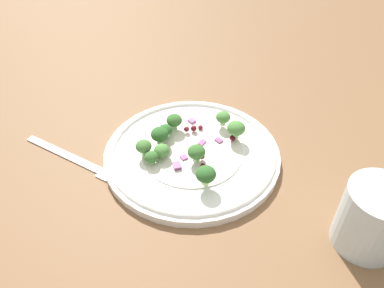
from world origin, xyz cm
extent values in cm
cube|color=brown|center=(0.00, 0.00, -1.00)|extent=(180.00, 180.00, 2.00)
cylinder|color=white|center=(-1.44, 2.86, 0.60)|extent=(26.66, 26.66, 1.20)
torus|color=white|center=(-1.44, 2.86, 1.20)|extent=(25.53, 25.53, 1.00)
cylinder|color=white|center=(-1.44, 2.86, 1.30)|extent=(15.46, 15.46, 0.20)
cylinder|color=#8EB77A|center=(-5.82, 6.66, 2.16)|extent=(0.94, 0.94, 0.94)
ellipsoid|color=#386B2D|center=(-5.82, 6.66, 3.28)|extent=(2.50, 2.50, 1.87)
cylinder|color=#9EC684|center=(-6.45, 4.50, 1.78)|extent=(0.83, 0.83, 0.83)
ellipsoid|color=#2D6028|center=(-6.45, 4.50, 2.77)|extent=(2.20, 2.20, 1.65)
cylinder|color=#9EC684|center=(-7.76, -0.55, 2.13)|extent=(0.90, 0.90, 0.90)
ellipsoid|color=#477A38|center=(-7.76, -0.55, 3.21)|extent=(2.40, 2.40, 1.80)
cylinder|color=#ADD18E|center=(1.27, 10.05, 2.25)|extent=(0.88, 0.88, 0.88)
ellipsoid|color=#4C843D|center=(1.27, 10.05, 3.30)|extent=(2.34, 2.34, 1.76)
cylinder|color=#ADD18E|center=(0.19, 0.76, 2.19)|extent=(0.97, 0.97, 0.97)
ellipsoid|color=#386B2D|center=(0.19, 0.76, 3.35)|extent=(2.58, 2.58, 1.93)
cylinder|color=#8EB77A|center=(-6.54, 2.58, 2.16)|extent=(1.02, 1.02, 1.02)
ellipsoid|color=#2D6028|center=(-6.54, 2.58, 3.39)|extent=(2.73, 2.73, 2.05)
cylinder|color=#8EB77A|center=(4.04, 7.59, 2.40)|extent=(1.04, 1.04, 1.04)
ellipsoid|color=#4C843D|center=(4.04, 7.59, 3.65)|extent=(2.78, 2.78, 2.08)
cylinder|color=#ADD18E|center=(2.75, -3.31, 2.45)|extent=(1.04, 1.04, 1.04)
ellipsoid|color=#2D6028|center=(2.75, -3.31, 3.70)|extent=(2.77, 2.77, 2.08)
cylinder|color=#9EC684|center=(-5.12, -0.38, 1.67)|extent=(0.88, 0.88, 0.88)
ellipsoid|color=#4C843D|center=(-5.12, -0.38, 2.73)|extent=(2.35, 2.35, 1.76)
cylinder|color=#9EC684|center=(-6.01, -1.74, 1.72)|extent=(0.77, 0.77, 0.77)
ellipsoid|color=#386B2D|center=(-6.01, -1.74, 2.65)|extent=(2.06, 2.06, 1.55)
sphere|color=#4C0A14|center=(1.27, 0.46, 1.69)|extent=(0.79, 0.79, 0.79)
sphere|color=maroon|center=(-3.71, 6.56, 2.11)|extent=(0.85, 0.85, 0.85)
sphere|color=maroon|center=(-1.91, 8.18, 1.72)|extent=(0.77, 0.77, 0.77)
sphere|color=maroon|center=(-6.08, -0.40, 2.04)|extent=(0.85, 0.85, 0.85)
sphere|color=maroon|center=(0.61, 1.38, 2.13)|extent=(0.88, 0.88, 0.88)
sphere|color=maroon|center=(-2.72, 7.19, 2.06)|extent=(0.95, 0.95, 0.95)
sphere|color=#4C0A14|center=(3.74, 7.14, 1.97)|extent=(0.94, 0.94, 0.94)
cube|color=#A35B93|center=(-8.67, 1.10, 1.78)|extent=(1.42, 1.39, 0.56)
cube|color=#934C84|center=(-0.56, 5.01, 1.41)|extent=(1.13, 1.48, 0.41)
cube|color=#934C84|center=(1.74, 6.34, 1.50)|extent=(1.38, 1.27, 0.33)
cube|color=#A35B93|center=(-3.90, 9.54, 1.49)|extent=(1.46, 1.37, 0.53)
cube|color=#843D75|center=(-2.02, 0.88, 1.46)|extent=(1.37, 1.35, 0.33)
cube|color=#843D75|center=(-2.26, -1.27, 1.72)|extent=(1.71, 1.77, 0.43)
cube|color=silver|center=(-20.45, -3.33, 0.25)|extent=(14.97, 3.92, 0.50)
cube|color=silver|center=(-11.31, -5.03, 0.25)|extent=(3.98, 3.02, 0.50)
cylinder|color=silver|center=(23.54, -4.08, 4.36)|extent=(7.97, 7.97, 8.72)
camera|label=1|loc=(12.98, -37.09, 40.02)|focal=35.44mm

